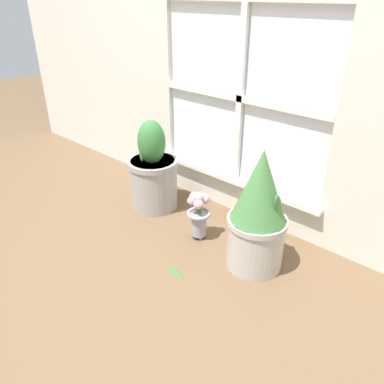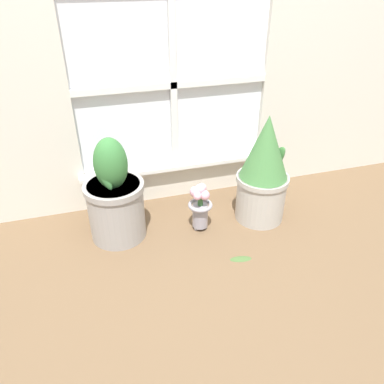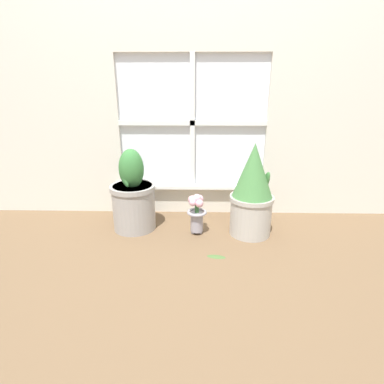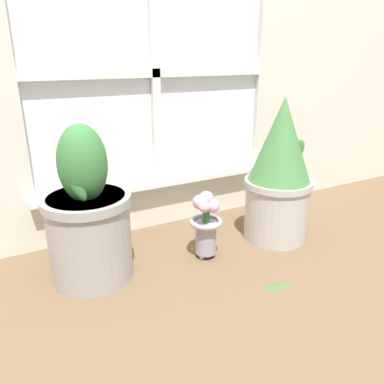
# 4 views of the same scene
# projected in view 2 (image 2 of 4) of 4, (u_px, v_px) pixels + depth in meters

# --- Properties ---
(ground_plane) EXTENTS (10.00, 10.00, 0.00)m
(ground_plane) POSITION_uv_depth(u_px,v_px,m) (210.00, 262.00, 1.85)
(ground_plane) COLOR brown
(potted_plant_left) EXTENTS (0.31, 0.31, 0.57)m
(potted_plant_left) POSITION_uv_depth(u_px,v_px,m) (115.00, 199.00, 1.92)
(potted_plant_left) COLOR #9E9993
(potted_plant_left) RESTS_ON ground_plane
(potted_plant_right) EXTENTS (0.29, 0.29, 0.62)m
(potted_plant_right) POSITION_uv_depth(u_px,v_px,m) (264.00, 171.00, 2.02)
(potted_plant_right) COLOR #B7B2A8
(potted_plant_right) RESTS_ON ground_plane
(flower_vase) EXTENTS (0.13, 0.13, 0.28)m
(flower_vase) POSITION_uv_depth(u_px,v_px,m) (200.00, 204.00, 2.00)
(flower_vase) COLOR #99939E
(flower_vase) RESTS_ON ground_plane
(fallen_leaf) EXTENTS (0.12, 0.06, 0.01)m
(fallen_leaf) POSITION_uv_depth(u_px,v_px,m) (241.00, 258.00, 1.87)
(fallen_leaf) COLOR #476633
(fallen_leaf) RESTS_ON ground_plane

